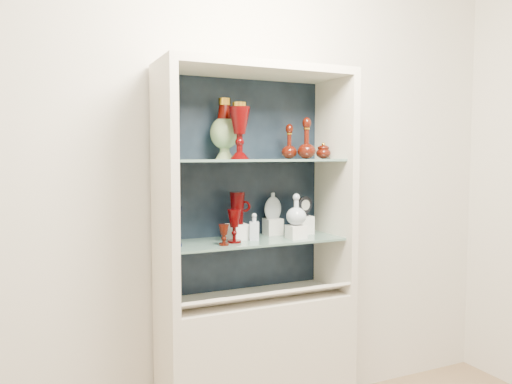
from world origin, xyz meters
name	(u,v)px	position (x,y,z in m)	size (l,w,h in m)	color
wall_back	(240,171)	(0.00, 1.75, 1.40)	(3.50, 0.02, 2.80)	silver
cabinet_base	(256,366)	(0.00, 1.53, 0.38)	(1.00, 0.40, 0.75)	beige
cabinet_back_panel	(242,185)	(0.00, 1.72, 1.32)	(0.98, 0.02, 1.15)	black
cabinet_side_left	(164,190)	(-0.48, 1.53, 1.32)	(0.04, 0.40, 1.15)	beige
cabinet_side_right	(334,185)	(0.48, 1.53, 1.32)	(0.04, 0.40, 1.15)	beige
cabinet_top_cap	(256,70)	(0.00, 1.53, 1.92)	(1.00, 0.40, 0.04)	beige
shelf_lower	(254,240)	(0.00, 1.55, 1.04)	(0.92, 0.34, 0.01)	slate
shelf_upper	(254,160)	(0.00, 1.55, 1.46)	(0.92, 0.34, 0.01)	slate
label_ledge	(265,296)	(0.00, 1.42, 0.78)	(0.92, 0.18, 0.01)	beige
label_card_0	(277,292)	(0.06, 1.42, 0.80)	(0.10, 0.07, 0.00)	white
label_card_1	(213,300)	(-0.28, 1.42, 0.80)	(0.10, 0.07, 0.00)	white
label_card_2	(317,287)	(0.31, 1.42, 0.80)	(0.10, 0.07, 0.00)	white
pedestal_lamp_left	(170,137)	(-0.44, 1.57, 1.58)	(0.08, 0.08, 0.22)	#3F0000
pedestal_lamp_right	(240,131)	(-0.11, 1.48, 1.61)	(0.11, 0.11, 0.28)	#3F0000
enamel_urn	(225,129)	(-0.14, 1.62, 1.63)	(0.15, 0.15, 0.31)	#08471C
ruby_decanter_a	(307,136)	(0.29, 1.51, 1.59)	(0.10, 0.10, 0.25)	#450F06
ruby_decanter_b	(289,140)	(0.22, 1.58, 1.57)	(0.09, 0.09, 0.20)	#450F06
lidded_bowl	(323,150)	(0.41, 1.54, 1.52)	(0.08, 0.08, 0.09)	#450F06
cobalt_goblet	(173,227)	(-0.44, 1.53, 1.15)	(0.08, 0.08, 0.19)	#060B3D
ruby_goblet_tall	(234,226)	(-0.13, 1.50, 1.13)	(0.07, 0.07, 0.17)	#3F0000
ruby_goblet_small	(224,235)	(-0.21, 1.46, 1.10)	(0.05, 0.05, 0.10)	#450F06
riser_ruby_pitcher	(237,232)	(-0.08, 1.59, 1.09)	(0.10, 0.10, 0.08)	silver
ruby_pitcher	(237,208)	(-0.08, 1.59, 1.21)	(0.13, 0.08, 0.17)	#3F0000
clear_square_bottle	(254,227)	(-0.01, 1.53, 1.12)	(0.05, 0.05, 0.14)	#ABB7C7
riser_flat_flask	(273,227)	(0.16, 1.65, 1.09)	(0.09, 0.09, 0.09)	silver
flat_flask	(273,205)	(0.16, 1.65, 1.21)	(0.11, 0.04, 0.15)	#A0ADB3
riser_clear_round_decanter	(296,232)	(0.21, 1.49, 1.08)	(0.09, 0.09, 0.07)	silver
clear_round_decanter	(296,210)	(0.21, 1.49, 1.20)	(0.11, 0.11, 0.16)	#ABB7C7
riser_cameo_medallion	(305,225)	(0.33, 1.60, 1.10)	(0.08, 0.08, 0.10)	silver
cameo_medallion	(305,206)	(0.33, 1.60, 1.21)	(0.10, 0.04, 0.11)	black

